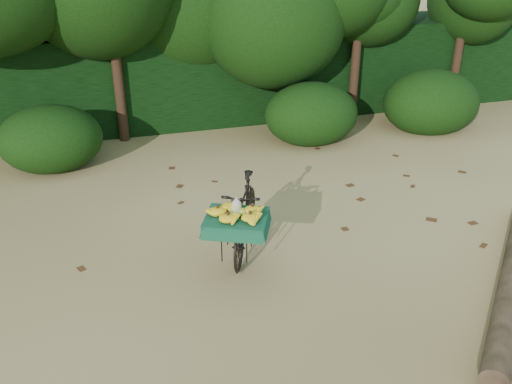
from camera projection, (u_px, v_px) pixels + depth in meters
name	position (u px, v px, depth m)	size (l,w,h in m)	color
ground	(330.00, 283.00, 5.97)	(80.00, 80.00, 0.00)	tan
vendor_bicycle	(245.00, 216.00, 6.40)	(1.18, 1.71, 0.92)	black
hedge_backdrop	(207.00, 73.00, 11.01)	(26.00, 1.80, 1.80)	black
tree_row	(178.00, 25.00, 9.67)	(14.50, 2.00, 4.00)	black
bush_clumps	(259.00, 122.00, 9.61)	(8.80, 1.70, 0.90)	black
leaf_litter	(308.00, 253.00, 6.53)	(7.00, 7.30, 0.01)	#4A2913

